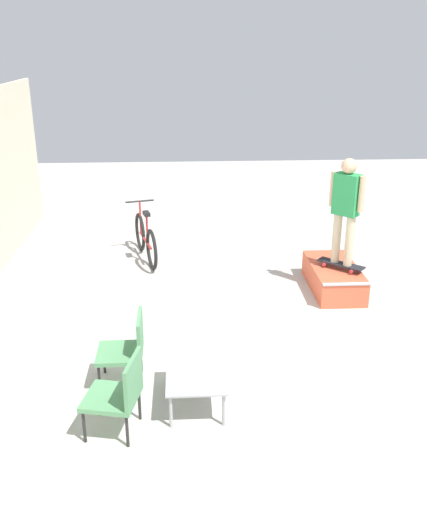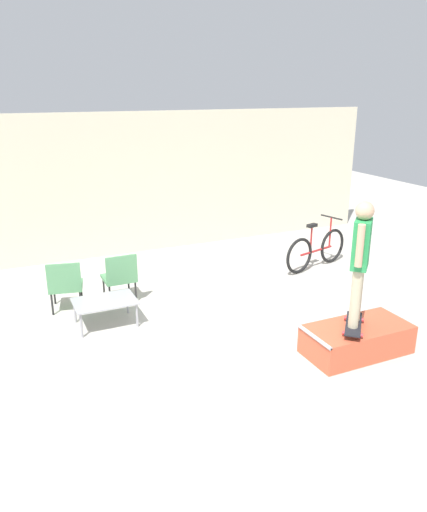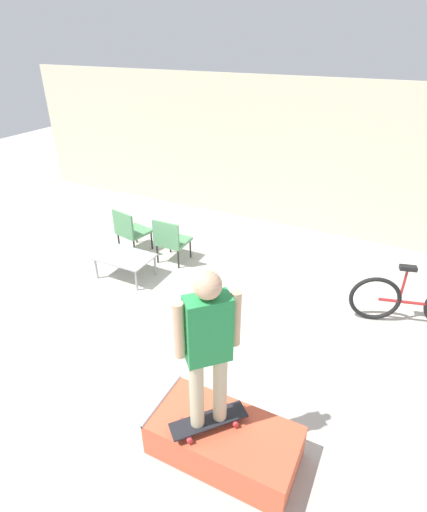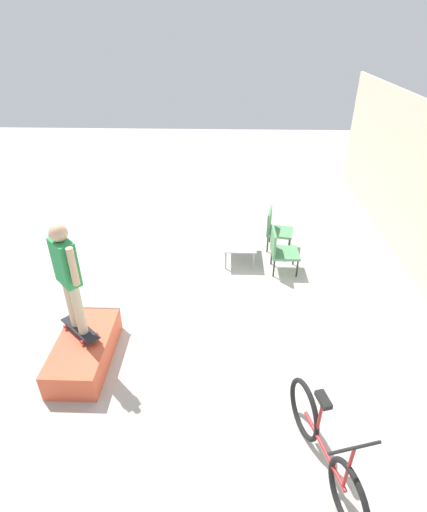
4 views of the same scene
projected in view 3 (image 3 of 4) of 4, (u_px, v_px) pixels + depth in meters
The scene contains 9 objects.
ground_plane at pixel (143, 341), 5.47m from camera, with size 24.00×24.00×0.00m, color #B7B2A8.
house_wall_back at pixel (265, 153), 8.28m from camera, with size 12.00×0.06×3.00m.
skate_ramp_box at pixel (224, 440), 3.92m from camera, with size 1.47×0.71×0.42m.
skateboard_on_ramp at pixel (209, 420), 3.79m from camera, with size 0.64×0.69×0.07m.
person_skater at pixel (208, 342), 3.31m from camera, with size 0.43×0.43×1.64m.
coffee_table at pixel (125, 258), 6.75m from camera, with size 0.93×0.64×0.40m.
patio_chair_left at pixel (130, 229), 7.47m from camera, with size 0.62×0.62×0.86m.
patio_chair_right at pixel (171, 239), 7.12m from camera, with size 0.52×0.52×0.86m.
bicycle at pixel (413, 302), 5.63m from camera, with size 1.69×0.61×1.00m.
Camera 3 is at (2.74, -3.31, 3.71)m, focal length 28.00 mm.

